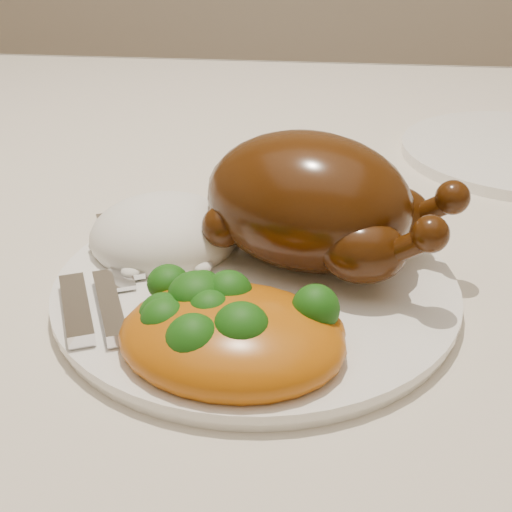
# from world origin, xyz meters

# --- Properties ---
(dining_table) EXTENTS (1.60, 0.90, 0.76)m
(dining_table) POSITION_xyz_m (0.00, 0.00, 0.67)
(dining_table) COLOR brown
(dining_table) RESTS_ON floor
(tablecloth) EXTENTS (1.73, 1.03, 0.18)m
(tablecloth) POSITION_xyz_m (0.00, 0.00, 0.74)
(tablecloth) COLOR beige
(tablecloth) RESTS_ON dining_table
(dinner_plate) EXTENTS (0.31, 0.31, 0.01)m
(dinner_plate) POSITION_xyz_m (0.08, -0.16, 0.77)
(dinner_plate) COLOR white
(dinner_plate) RESTS_ON tablecloth
(roast_chicken) EXTENTS (0.20, 0.16, 0.10)m
(roast_chicken) POSITION_xyz_m (0.11, -0.13, 0.83)
(roast_chicken) COLOR #452207
(roast_chicken) RESTS_ON dinner_plate
(rice_mound) EXTENTS (0.13, 0.12, 0.06)m
(rice_mound) POSITION_xyz_m (0.00, -0.12, 0.79)
(rice_mound) COLOR white
(rice_mound) RESTS_ON dinner_plate
(mac_and_cheese) EXTENTS (0.14, 0.12, 0.05)m
(mac_and_cheese) POSITION_xyz_m (0.07, -0.24, 0.79)
(mac_and_cheese) COLOR #C6570C
(mac_and_cheese) RESTS_ON dinner_plate
(cutlery) EXTENTS (0.07, 0.18, 0.01)m
(cutlery) POSITION_xyz_m (-0.02, -0.19, 0.79)
(cutlery) COLOR silver
(cutlery) RESTS_ON dinner_plate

